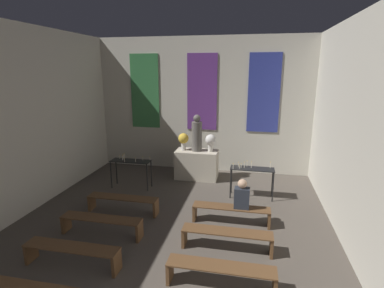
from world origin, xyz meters
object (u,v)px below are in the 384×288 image
at_px(altar, 197,164).
at_px(person_seated, 242,195).
at_px(statue, 197,135).
at_px(pew_back_left, 123,201).
at_px(flower_vase_right, 210,141).
at_px(flower_vase_left, 183,139).
at_px(candle_rack_left, 131,165).
at_px(pew_second_right, 221,272).
at_px(pew_back_right, 231,211).
at_px(pew_third_left, 101,222).
at_px(pew_third_right, 227,236).
at_px(pew_second_left, 72,252).
at_px(candle_rack_right, 252,173).

bearing_deg(altar, person_seated, -60.54).
xyz_separation_m(statue, pew_back_left, (-1.41, -2.92, -1.22)).
bearing_deg(flower_vase_right, flower_vase_left, 180.00).
distance_m(flower_vase_right, candle_rack_left, 2.71).
relative_size(pew_second_right, person_seated, 2.58).
relative_size(altar, pew_back_right, 0.76).
bearing_deg(altar, candle_rack_left, -146.22).
xyz_separation_m(candle_rack_left, pew_back_right, (3.28, -1.67, -0.44)).
xyz_separation_m(flower_vase_left, candle_rack_left, (-1.41, -1.25, -0.59)).
bearing_deg(pew_third_left, pew_back_right, 22.05).
bearing_deg(pew_back_left, pew_second_right, -39.01).
bearing_deg(flower_vase_right, pew_third_left, -114.73).
height_order(statue, candle_rack_left, statue).
height_order(pew_third_right, person_seated, person_seated).
height_order(altar, pew_second_left, altar).
xyz_separation_m(flower_vase_left, flower_vase_right, (0.92, 0.00, 0.00)).
xyz_separation_m(flower_vase_left, pew_second_left, (-0.95, -5.20, -1.03)).
bearing_deg(pew_second_left, candle_rack_left, 96.66).
height_order(pew_second_left, pew_back_right, same).
distance_m(altar, statue, 1.05).
bearing_deg(person_seated, candle_rack_left, 154.63).
relative_size(flower_vase_left, pew_third_right, 0.31).
bearing_deg(pew_third_right, statue, 109.13).
bearing_deg(pew_second_right, flower_vase_left, 109.78).
relative_size(altar, flower_vase_right, 2.43).
height_order(pew_third_left, pew_back_right, same).
bearing_deg(pew_second_right, pew_second_left, 180.00).
height_order(flower_vase_left, candle_rack_right, flower_vase_left).
relative_size(statue, candle_rack_left, 0.98).
bearing_deg(person_seated, pew_back_left, 180.00).
height_order(pew_back_right, person_seated, person_seated).
bearing_deg(person_seated, candle_rack_right, 82.74).
relative_size(flower_vase_right, pew_back_left, 0.31).
height_order(statue, candle_rack_right, statue).
height_order(statue, pew_back_left, statue).
distance_m(candle_rack_left, candle_rack_right, 3.73).
bearing_deg(candle_rack_left, pew_second_right, -50.32).
distance_m(pew_second_left, pew_second_right, 2.81).
height_order(pew_third_right, pew_back_left, same).
distance_m(pew_third_right, pew_back_right, 1.14).
bearing_deg(person_seated, statue, 119.46).
relative_size(statue, pew_third_right, 0.66).
bearing_deg(person_seated, altar, 119.46).
distance_m(flower_vase_right, pew_third_right, 4.29).
xyz_separation_m(flower_vase_right, pew_second_left, (-1.87, -5.20, -1.03)).
height_order(candle_rack_right, pew_back_left, candle_rack_right).
bearing_deg(pew_back_right, pew_third_left, -157.95).
bearing_deg(candle_rack_left, pew_third_right, -40.60).
distance_m(candle_rack_left, pew_back_left, 1.79).
bearing_deg(pew_back_left, flower_vase_right, 57.35).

